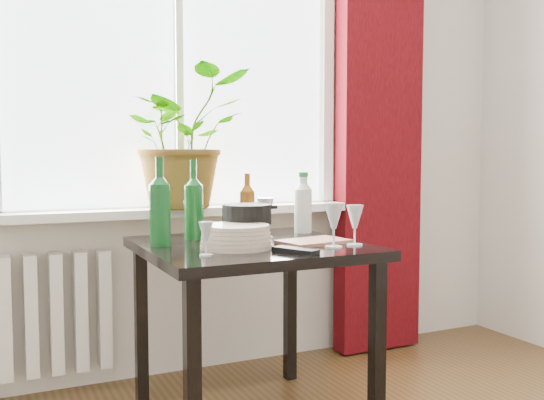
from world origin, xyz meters
name	(u,v)px	position (x,y,z in m)	size (l,w,h in m)	color
window	(177,52)	(0.00, 2.22, 1.60)	(1.72, 0.08, 1.62)	white
windowsill	(183,211)	(0.00, 2.15, 0.82)	(1.72, 0.20, 0.04)	white
curtain	(379,119)	(1.12, 2.12, 1.30)	(0.50, 0.12, 2.56)	#3C0509
radiator	(18,317)	(-0.75, 2.18, 0.38)	(0.80, 0.10, 0.55)	white
table	(251,266)	(0.10, 1.55, 0.65)	(0.85, 0.85, 0.74)	black
potted_plant	(183,139)	(-0.01, 2.10, 1.17)	(0.59, 0.51, 0.66)	#246A1C
wine_bottle_left	(160,201)	(-0.25, 1.63, 0.92)	(0.08, 0.08, 0.35)	#0D4418
wine_bottle_right	(194,199)	(-0.07, 1.76, 0.91)	(0.08, 0.08, 0.34)	#0D4817
bottle_amber	(247,202)	(0.21, 1.85, 0.88)	(0.07, 0.07, 0.28)	brown
cleaning_bottle	(303,202)	(0.45, 1.76, 0.88)	(0.08, 0.08, 0.28)	silver
wineglass_front_right	(334,225)	(0.34, 1.30, 0.83)	(0.07, 0.07, 0.18)	silver
wineglass_far_right	(355,225)	(0.44, 1.32, 0.82)	(0.07, 0.07, 0.16)	white
wineglass_back_center	(265,217)	(0.22, 1.68, 0.83)	(0.08, 0.08, 0.18)	silver
wineglass_back_left	(191,219)	(-0.07, 1.80, 0.82)	(0.07, 0.07, 0.17)	silver
wineglass_front_left	(206,239)	(-0.17, 1.32, 0.80)	(0.05, 0.05, 0.12)	silver
plate_stack	(236,237)	(-0.01, 1.44, 0.78)	(0.27, 0.27, 0.09)	beige
fondue_pot	(247,223)	(0.09, 1.58, 0.82)	(0.23, 0.20, 0.16)	black
tv_remote	(295,251)	(0.14, 1.24, 0.75)	(0.05, 0.18, 0.02)	black
cutting_board	(314,242)	(0.33, 1.43, 0.75)	(0.27, 0.17, 0.01)	#975D44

